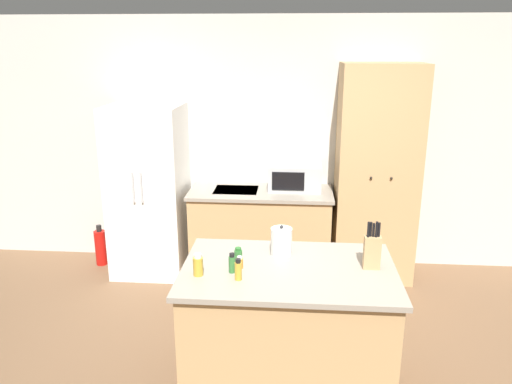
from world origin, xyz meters
The scene contains 14 objects.
wall_back centered at (0.00, 2.33, 1.30)m, with size 7.20×0.06×2.60m.
refrigerator centered at (-1.51, 1.95, 0.87)m, with size 0.73×0.72×1.74m.
back_counter centered at (-0.37, 1.99, 0.45)m, with size 1.45×0.65×0.89m.
pantry_cabinet centered at (0.78, 2.01, 1.07)m, with size 0.78×0.59×2.15m.
kitchen_island centered at (-0.05, 0.13, 0.46)m, with size 1.39×0.91×0.93m.
microwave centered at (-0.03, 2.08, 1.02)m, with size 0.53×0.40×0.26m.
knife_block centered at (0.48, 0.16, 1.05)m, with size 0.11×0.06×0.32m.
spice_bottle_tall_dark centered at (-0.41, 0.03, 0.99)m, with size 0.04×0.04×0.13m.
spice_bottle_short_red centered at (-0.37, 0.10, 0.96)m, with size 0.05×0.05×0.08m.
spice_bottle_amber_oil centered at (-0.36, -0.07, 0.99)m, with size 0.04×0.04×0.14m.
spice_bottle_green_herb centered at (-0.39, 0.17, 0.98)m, with size 0.05×0.05×0.11m.
spice_bottle_pale_salt centered at (-0.62, -0.02, 0.99)m, with size 0.06×0.06×0.15m.
kettle centered at (-0.11, 0.34, 1.02)m, with size 0.15×0.15×0.22m.
fire_extinguisher centered at (-2.11, 2.01, 0.20)m, with size 0.12×0.12×0.45m.
Camera 1 is at (-0.03, -2.85, 2.34)m, focal length 35.00 mm.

